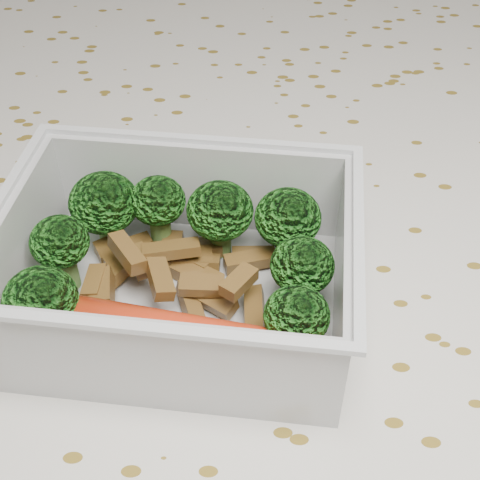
{
  "coord_description": "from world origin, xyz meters",
  "views": [
    {
      "loc": [
        -0.01,
        -0.3,
        1.05
      ],
      "look_at": [
        -0.01,
        -0.01,
        0.78
      ],
      "focal_mm": 50.0,
      "sensor_mm": 36.0,
      "label": 1
    }
  ],
  "objects": [
    {
      "name": "dining_table",
      "position": [
        0.0,
        0.0,
        0.67
      ],
      "size": [
        1.4,
        0.9,
        0.75
      ],
      "color": "brown",
      "rests_on": "ground"
    },
    {
      "name": "tablecloth",
      "position": [
        0.0,
        0.0,
        0.72
      ],
      "size": [
        1.46,
        0.96,
        0.19
      ],
      "color": "silver",
      "rests_on": "dining_table"
    },
    {
      "name": "lunch_container",
      "position": [
        -0.04,
        -0.04,
        0.78
      ],
      "size": [
        0.22,
        0.18,
        0.07
      ],
      "color": "silver",
      "rests_on": "tablecloth"
    },
    {
      "name": "meat_pile",
      "position": [
        -0.05,
        -0.02,
        0.77
      ],
      "size": [
        0.12,
        0.08,
        0.03
      ],
      "color": "brown",
      "rests_on": "lunch_container"
    },
    {
      "name": "sausage",
      "position": [
        -0.04,
        -0.08,
        0.78
      ],
      "size": [
        0.17,
        0.06,
        0.03
      ],
      "color": "red",
      "rests_on": "lunch_container"
    },
    {
      "name": "broccoli_florets",
      "position": [
        -0.04,
        -0.02,
        0.79
      ],
      "size": [
        0.18,
        0.13,
        0.05
      ],
      "color": "#608C3F",
      "rests_on": "lunch_container"
    }
  ]
}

